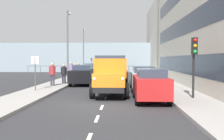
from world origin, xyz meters
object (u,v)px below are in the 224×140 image
car_silver_kerbside_1 (143,78)px  pedestrian_by_lamp (64,72)px  pedestrian_couple_a (75,70)px  lamp_post_promenade (68,39)px  car_red_kerbside_near (151,84)px  lamp_post_far (84,46)px  truck_vintage_orange (110,76)px  pedestrian_near_railing (79,68)px  car_grey_oppositeside_1 (92,71)px  traffic_light_near (194,54)px  pedestrian_strolling (71,69)px  street_sign (35,67)px  pedestrian_with_bag (52,72)px  car_black_oppositeside_0 (83,74)px

car_silver_kerbside_1 → pedestrian_by_lamp: (6.40, -3.22, 0.22)m
car_silver_kerbside_1 → pedestrian_couple_a: 11.14m
lamp_post_promenade → car_red_kerbside_near: bearing=120.0°
lamp_post_far → truck_vintage_orange: bearing=102.7°
car_silver_kerbside_1 → pedestrian_near_railing: bearing=-60.3°
car_grey_oppositeside_1 → pedestrian_by_lamp: (1.56, 7.39, 0.22)m
car_red_kerbside_near → traffic_light_near: 2.80m
lamp_post_far → traffic_light_near: bearing=111.6°
pedestrian_by_lamp → pedestrian_near_railing: pedestrian_near_railing is taller
car_grey_oppositeside_1 → pedestrian_couple_a: pedestrian_couple_a is taller
pedestrian_by_lamp → pedestrian_strolling: bearing=-92.0°
pedestrian_by_lamp → street_sign: street_sign is taller
truck_vintage_orange → car_silver_kerbside_1: truck_vintage_orange is taller
pedestrian_by_lamp → street_sign: (0.81, 4.73, 0.57)m
car_red_kerbside_near → pedestrian_near_railing: 17.46m
car_grey_oppositeside_1 → pedestrian_with_bag: 9.54m
truck_vintage_orange → car_grey_oppositeside_1: (2.65, -13.22, -0.28)m
car_grey_oppositeside_1 → pedestrian_strolling: size_ratio=2.48×
truck_vintage_orange → pedestrian_near_railing: truck_vintage_orange is taller
pedestrian_with_bag → street_sign: size_ratio=0.80×
truck_vintage_orange → pedestrian_with_bag: (4.66, -3.90, 0.04)m
truck_vintage_orange → pedestrian_with_bag: bearing=-39.9°
pedestrian_strolling → lamp_post_far: size_ratio=0.27×
lamp_post_far → car_red_kerbside_near: bearing=106.5°
car_grey_oppositeside_1 → pedestrian_by_lamp: 7.55m
pedestrian_by_lamp → traffic_light_near: bearing=138.5°
car_red_kerbside_near → car_black_oppositeside_0: 9.74m
car_grey_oppositeside_1 → traffic_light_near: 16.76m
truck_vintage_orange → pedestrian_by_lamp: 7.19m
pedestrian_with_bag → pedestrian_by_lamp: pedestrian_with_bag is taller
pedestrian_couple_a → lamp_post_far: size_ratio=0.24×
car_red_kerbside_near → car_silver_kerbside_1: size_ratio=0.83×
pedestrian_strolling → lamp_post_far: 13.98m
pedestrian_strolling → street_sign: street_sign is taller
car_silver_kerbside_1 → pedestrian_with_bag: bearing=-10.7°
traffic_light_near → street_sign: size_ratio=1.42×
car_black_oppositeside_0 → traffic_light_near: (-7.14, 8.20, 1.58)m
street_sign → lamp_post_far: bearing=-90.1°
car_red_kerbside_near → traffic_light_near: size_ratio=1.19×
car_silver_kerbside_1 → street_sign: (7.21, 1.51, 0.79)m
truck_vintage_orange → pedestrian_couple_a: (4.37, -11.62, -0.08)m
car_red_kerbside_near → car_grey_oppositeside_1: size_ratio=0.84×
car_grey_oppositeside_1 → pedestrian_by_lamp: pedestrian_by_lamp is taller
car_red_kerbside_near → lamp_post_promenade: 14.21m
pedestrian_strolling → lamp_post_promenade: size_ratio=0.26×
car_grey_oppositeside_1 → pedestrian_near_railing: size_ratio=2.72×
pedestrian_couple_a → car_red_kerbside_near: bearing=115.5°
pedestrian_near_railing → lamp_post_far: size_ratio=0.25×
street_sign → lamp_post_promenade: bearing=-92.0°
pedestrian_strolling → street_sign: 7.43m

